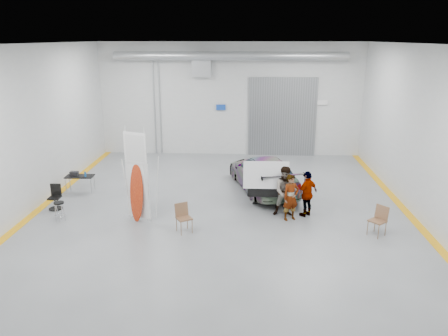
{
  "coord_description": "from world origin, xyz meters",
  "views": [
    {
      "loc": [
        0.89,
        -15.37,
        6.2
      ],
      "look_at": [
        0.07,
        0.28,
        1.5
      ],
      "focal_mm": 35.0,
      "sensor_mm": 36.0,
      "label": 1
    }
  ],
  "objects_px": {
    "person_c": "(307,194)",
    "surfboard_display": "(140,184)",
    "folding_chair_far": "(377,226)",
    "folding_chair_near": "(184,224)",
    "office_chair": "(55,199)",
    "sedan_car": "(264,173)",
    "shop_stool": "(60,212)",
    "person_a": "(291,197)",
    "work_table": "(78,176)",
    "person_b": "(286,191)"
  },
  "relations": [
    {
      "from": "person_c",
      "to": "surfboard_display",
      "type": "bearing_deg",
      "value": -34.79
    },
    {
      "from": "folding_chair_far",
      "to": "folding_chair_near",
      "type": "bearing_deg",
      "value": -130.15
    },
    {
      "from": "office_chair",
      "to": "sedan_car",
      "type": "bearing_deg",
      "value": 17.26
    },
    {
      "from": "shop_stool",
      "to": "office_chair",
      "type": "xyz_separation_m",
      "value": [
        -0.64,
        1.14,
        0.05
      ]
    },
    {
      "from": "person_a",
      "to": "shop_stool",
      "type": "relative_size",
      "value": 2.32
    },
    {
      "from": "work_table",
      "to": "folding_chair_near",
      "type": "bearing_deg",
      "value": -36.52
    },
    {
      "from": "sedan_car",
      "to": "folding_chair_near",
      "type": "distance_m",
      "value": 5.19
    },
    {
      "from": "person_a",
      "to": "person_c",
      "type": "bearing_deg",
      "value": 6.06
    },
    {
      "from": "person_c",
      "to": "surfboard_display",
      "type": "xyz_separation_m",
      "value": [
        -5.84,
        -0.78,
        0.52
      ]
    },
    {
      "from": "person_c",
      "to": "work_table",
      "type": "bearing_deg",
      "value": -54.96
    },
    {
      "from": "surfboard_display",
      "to": "folding_chair_near",
      "type": "height_order",
      "value": "surfboard_display"
    },
    {
      "from": "folding_chair_near",
      "to": "folding_chair_far",
      "type": "height_order",
      "value": "folding_chair_far"
    },
    {
      "from": "person_c",
      "to": "folding_chair_far",
      "type": "bearing_deg",
      "value": 101.4
    },
    {
      "from": "surfboard_display",
      "to": "shop_stool",
      "type": "xyz_separation_m",
      "value": [
        -2.84,
        -0.18,
        -1.0
      ]
    },
    {
      "from": "office_chair",
      "to": "work_table",
      "type": "bearing_deg",
      "value": 82.89
    },
    {
      "from": "person_b",
      "to": "office_chair",
      "type": "xyz_separation_m",
      "value": [
        -8.57,
        0.18,
        -0.51
      ]
    },
    {
      "from": "work_table",
      "to": "person_a",
      "type": "bearing_deg",
      "value": -15.88
    },
    {
      "from": "person_c",
      "to": "office_chair",
      "type": "bearing_deg",
      "value": -43.48
    },
    {
      "from": "person_b",
      "to": "person_c",
      "type": "height_order",
      "value": "person_b"
    },
    {
      "from": "person_b",
      "to": "work_table",
      "type": "relative_size",
      "value": 1.59
    },
    {
      "from": "person_b",
      "to": "folding_chair_near",
      "type": "distance_m",
      "value": 3.86
    },
    {
      "from": "sedan_car",
      "to": "work_table",
      "type": "distance_m",
      "value": 7.7
    },
    {
      "from": "person_b",
      "to": "person_a",
      "type": "bearing_deg",
      "value": -71.73
    },
    {
      "from": "sedan_car",
      "to": "office_chair",
      "type": "xyz_separation_m",
      "value": [
        -7.87,
        -2.6,
        -0.31
      ]
    },
    {
      "from": "surfboard_display",
      "to": "folding_chair_near",
      "type": "bearing_deg",
      "value": -3.11
    },
    {
      "from": "folding_chair_far",
      "to": "person_c",
      "type": "bearing_deg",
      "value": -167.15
    },
    {
      "from": "surfboard_display",
      "to": "folding_chair_near",
      "type": "xyz_separation_m",
      "value": [
        1.63,
        -0.82,
        -1.06
      ]
    },
    {
      "from": "folding_chair_far",
      "to": "office_chair",
      "type": "relative_size",
      "value": 1.06
    },
    {
      "from": "person_c",
      "to": "surfboard_display",
      "type": "distance_m",
      "value": 5.92
    },
    {
      "from": "person_b",
      "to": "office_chair",
      "type": "distance_m",
      "value": 8.59
    },
    {
      "from": "person_a",
      "to": "office_chair",
      "type": "distance_m",
      "value": 8.73
    },
    {
      "from": "sedan_car",
      "to": "office_chair",
      "type": "relative_size",
      "value": 5.32
    },
    {
      "from": "sedan_car",
      "to": "person_c",
      "type": "bearing_deg",
      "value": 101.76
    },
    {
      "from": "person_b",
      "to": "folding_chair_near",
      "type": "xyz_separation_m",
      "value": [
        -3.45,
        -1.61,
        -0.62
      ]
    },
    {
      "from": "surfboard_display",
      "to": "folding_chair_far",
      "type": "relative_size",
      "value": 3.42
    },
    {
      "from": "person_c",
      "to": "folding_chair_near",
      "type": "bearing_deg",
      "value": -21.54
    },
    {
      "from": "person_c",
      "to": "folding_chair_far",
      "type": "distance_m",
      "value": 2.62
    },
    {
      "from": "shop_stool",
      "to": "folding_chair_near",
      "type": "bearing_deg",
      "value": -8.15
    },
    {
      "from": "folding_chair_near",
      "to": "office_chair",
      "type": "relative_size",
      "value": 1.04
    },
    {
      "from": "folding_chair_far",
      "to": "shop_stool",
      "type": "height_order",
      "value": "folding_chair_far"
    },
    {
      "from": "person_a",
      "to": "shop_stool",
      "type": "height_order",
      "value": "person_a"
    },
    {
      "from": "folding_chair_near",
      "to": "work_table",
      "type": "bearing_deg",
      "value": 112.39
    },
    {
      "from": "surfboard_display",
      "to": "person_b",
      "type": "bearing_deg",
      "value": 32.44
    },
    {
      "from": "person_b",
      "to": "work_table",
      "type": "height_order",
      "value": "person_b"
    },
    {
      "from": "sedan_car",
      "to": "folding_chair_far",
      "type": "distance_m",
      "value": 5.58
    },
    {
      "from": "office_chair",
      "to": "surfboard_display",
      "type": "bearing_deg",
      "value": -16.4
    },
    {
      "from": "person_a",
      "to": "person_b",
      "type": "bearing_deg",
      "value": 83.67
    },
    {
      "from": "person_a",
      "to": "folding_chair_near",
      "type": "relative_size",
      "value": 1.73
    },
    {
      "from": "folding_chair_near",
      "to": "work_table",
      "type": "height_order",
      "value": "folding_chair_near"
    },
    {
      "from": "sedan_car",
      "to": "person_a",
      "type": "xyz_separation_m",
      "value": [
        0.84,
        -3.16,
        0.12
      ]
    }
  ]
}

